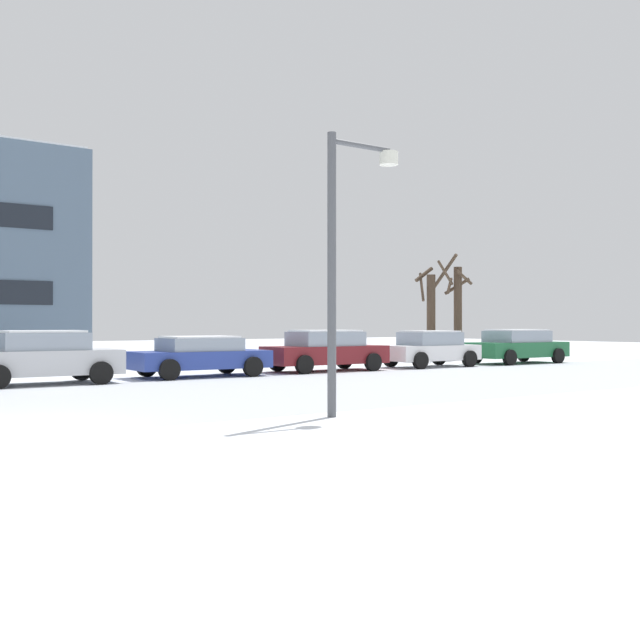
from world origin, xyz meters
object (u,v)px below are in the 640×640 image
parked_car_silver (43,357)px  parked_car_green (517,346)px  parked_car_blue (200,355)px  street_lamp (345,243)px  parked_car_white (430,348)px  parked_car_maroon (325,350)px

parked_car_silver → parked_car_green: bearing=-0.1°
parked_car_blue → parked_car_green: (14.69, -0.29, 0.07)m
street_lamp → parked_car_white: street_lamp is taller
parked_car_maroon → parked_car_green: size_ratio=0.97×
street_lamp → parked_car_blue: size_ratio=1.18×
street_lamp → parked_car_green: 20.01m
parked_car_blue → parked_car_green: size_ratio=0.94×
parked_car_blue → parked_car_white: (9.79, -0.14, 0.05)m
parked_car_silver → parked_car_maroon: bearing=1.6°
parked_car_white → parked_car_maroon: bearing=178.1°
parked_car_silver → parked_car_white: (14.69, 0.11, -0.04)m
street_lamp → parked_car_blue: 11.22m
parked_car_blue → parked_car_green: parked_car_green is taller
parked_car_silver → parked_car_blue: parked_car_silver is taller
parked_car_maroon → parked_car_green: (9.79, -0.30, -0.00)m
parked_car_white → parked_car_green: 4.90m
parked_car_blue → parked_car_green: bearing=-1.1°
parked_car_maroon → street_lamp: bearing=-123.5°
parked_car_maroon → parked_car_green: parked_car_maroon is taller
parked_car_silver → parked_car_blue: bearing=3.0°
parked_car_blue → parked_car_maroon: (4.90, 0.01, 0.07)m
parked_car_green → parked_car_blue: bearing=178.9°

